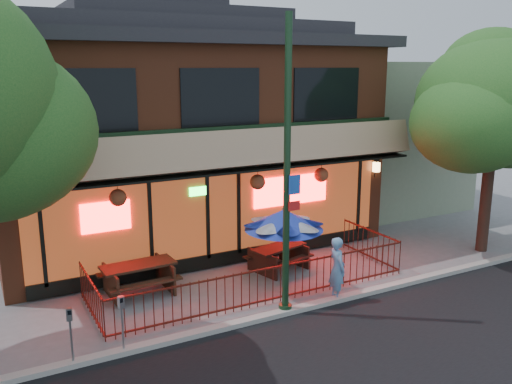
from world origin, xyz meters
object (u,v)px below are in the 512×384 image
at_px(picnic_table_right, 278,254).
at_px(patio_umbrella, 284,219).
at_px(street_tree_right, 495,96).
at_px(picnic_table_left, 139,274).
at_px(parking_meter_far, 70,327).
at_px(street_light, 287,186).
at_px(parking_meter_near, 122,315).
at_px(pedestrian, 337,268).

bearing_deg(picnic_table_right, patio_umbrella, -116.02).
xyz_separation_m(street_tree_right, picnic_table_left, (-10.84, 1.81, -4.42)).
height_order(street_tree_right, picnic_table_left, street_tree_right).
bearing_deg(picnic_table_left, parking_meter_far, -127.26).
relative_size(street_light, picnic_table_left, 3.57).
xyz_separation_m(picnic_table_right, parking_meter_near, (-5.27, -2.61, 0.40)).
bearing_deg(picnic_table_right, pedestrian, -83.80).
xyz_separation_m(street_light, street_tree_right, (8.04, 0.99, 1.81)).
bearing_deg(pedestrian, street_tree_right, -72.88).
height_order(picnic_table_right, parking_meter_far, parking_meter_far).
distance_m(street_tree_right, parking_meter_far, 13.71).
height_order(street_light, parking_meter_far, street_light).
xyz_separation_m(picnic_table_right, parking_meter_far, (-6.29, -2.61, 0.37)).
bearing_deg(street_light, patio_umbrella, 61.55).
height_order(street_light, picnic_table_right, street_light).
height_order(street_tree_right, picnic_table_right, street_tree_right).
relative_size(street_light, street_tree_right, 1.00).
bearing_deg(parking_meter_near, picnic_table_left, 67.86).
relative_size(street_light, pedestrian, 4.22).
xyz_separation_m(picnic_table_left, pedestrian, (4.37, -2.75, 0.30)).
relative_size(patio_umbrella, parking_meter_near, 1.82).
bearing_deg(pedestrian, picnic_table_left, 66.71).
height_order(picnic_table_right, parking_meter_near, parking_meter_near).
bearing_deg(picnic_table_left, picnic_table_right, -3.74).
height_order(picnic_table_right, pedestrian, pedestrian).
bearing_deg(parking_meter_near, street_tree_right, 5.07).
bearing_deg(pedestrian, patio_umbrella, 51.58).
relative_size(picnic_table_right, pedestrian, 1.17).
bearing_deg(pedestrian, parking_meter_near, 100.24).
bearing_deg(picnic_table_right, parking_meter_near, -153.64).
bearing_deg(picnic_table_right, picnic_table_left, 176.26).
bearing_deg(parking_meter_near, picnic_table_right, 26.36).
bearing_deg(picnic_table_left, street_light, -44.99).
bearing_deg(street_light, parking_meter_far, -179.11).
distance_m(picnic_table_right, pedestrian, 2.52).
distance_m(street_tree_right, pedestrian, 7.74).
bearing_deg(parking_meter_far, picnic_table_right, 22.55).
relative_size(street_tree_right, picnic_table_left, 3.58).
height_order(street_light, picnic_table_left, street_light).
bearing_deg(street_tree_right, parking_meter_near, -174.93).
xyz_separation_m(picnic_table_left, patio_umbrella, (3.40, -1.70, 1.46)).
relative_size(picnic_table_right, parking_meter_far, 1.56).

